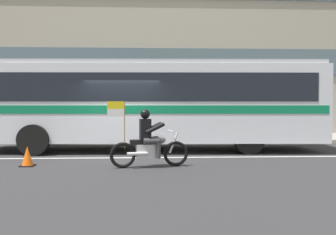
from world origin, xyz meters
The scene contains 8 objects.
ground_plane centered at (0.00, 0.00, 0.00)m, with size 60.00×60.00×0.00m, color #2B2B2D.
sidewalk_curb centered at (0.00, 5.10, 0.07)m, with size 28.00×3.80×0.15m, color gray.
lane_center_stripe centered at (0.00, -0.60, 0.00)m, with size 26.60×0.14×0.01m, color silver.
office_building_facade centered at (0.00, 7.39, 5.75)m, with size 28.00×0.89×11.49m.
transit_bus centered at (0.93, 1.19, 1.88)m, with size 12.45×3.01×3.22m.
motorcycle_with_rider centered at (0.94, -2.28, 0.67)m, with size 2.17×0.72×1.78m.
fire_hydrant centered at (5.19, 4.09, 0.52)m, with size 0.22×0.30×0.75m.
traffic_cone centered at (-2.39, -1.99, 0.26)m, with size 0.36×0.36×0.55m.
Camera 1 is at (1.04, -11.57, 1.67)m, focal length 36.94 mm.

